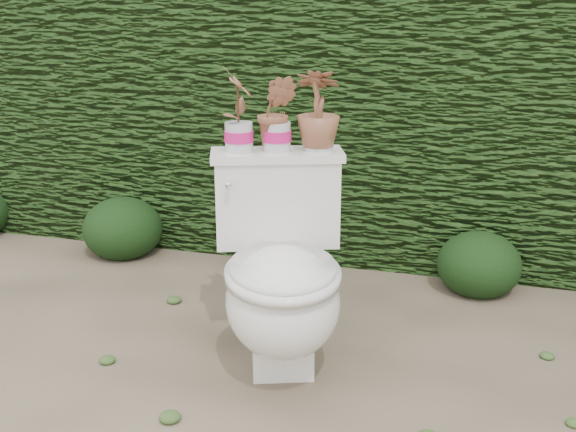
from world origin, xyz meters
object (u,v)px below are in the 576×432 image
(potted_plant_left, at_px, (238,112))
(potted_plant_right, at_px, (318,112))
(toilet, at_px, (281,278))
(potted_plant_center, at_px, (277,115))

(potted_plant_left, xyz_separation_m, potted_plant_right, (0.28, 0.10, -0.00))
(potted_plant_right, bearing_deg, toilet, 66.08)
(toilet, relative_size, potted_plant_right, 2.72)
(potted_plant_left, relative_size, potted_plant_center, 1.11)
(potted_plant_left, bearing_deg, toilet, -143.54)
(toilet, distance_m, potted_plant_center, 0.60)
(toilet, bearing_deg, potted_plant_right, 57.07)
(potted_plant_center, height_order, potted_plant_right, potted_plant_right)
(toilet, xyz_separation_m, potted_plant_center, (-0.08, 0.23, 0.56))
(potted_plant_left, height_order, potted_plant_right, potted_plant_left)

